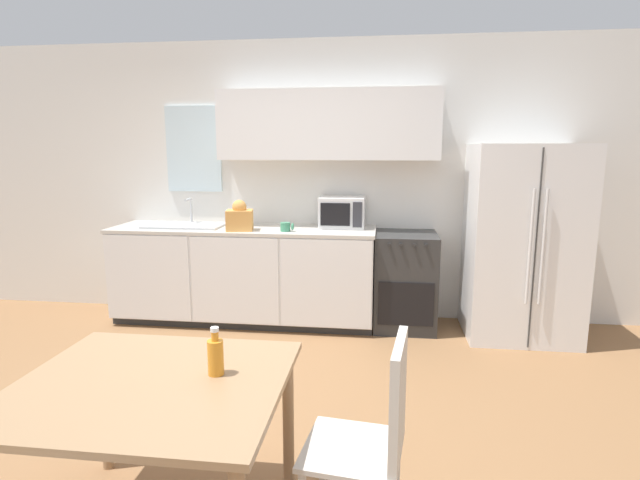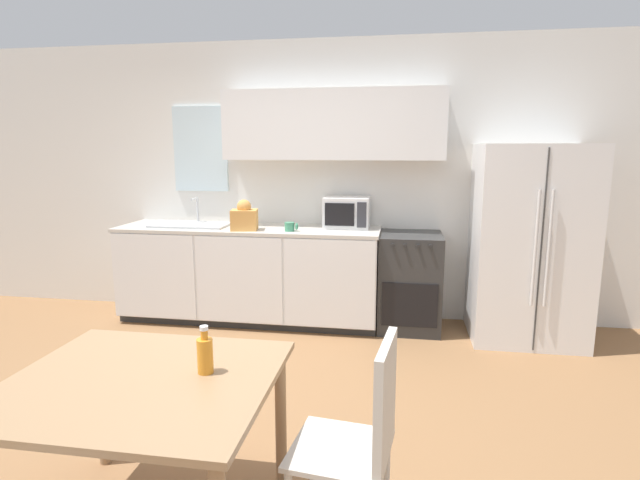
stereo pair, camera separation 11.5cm
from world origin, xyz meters
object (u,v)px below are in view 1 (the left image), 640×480
dining_chair_side (376,431)px  drink_bottle (216,356)px  coffee_mug (286,227)px  dining_table (152,402)px  oven_range (405,281)px  refrigerator (523,242)px  microwave (342,212)px

dining_chair_side → drink_bottle: 0.73m
coffee_mug → dining_table: coffee_mug is taller
dining_chair_side → drink_bottle: drink_bottle is taller
oven_range → refrigerator: (1.01, -0.08, 0.41)m
oven_range → coffee_mug: bearing=-169.9°
microwave → coffee_mug: size_ratio=3.41×
dining_chair_side → refrigerator: bearing=-18.2°
microwave → dining_chair_side: 2.90m
dining_chair_side → drink_bottle: size_ratio=4.46×
oven_range → coffee_mug: (-1.09, -0.19, 0.52)m
dining_table → oven_range: bearing=67.6°
coffee_mug → dining_chair_side: bearing=-71.2°
refrigerator → dining_chair_side: (-1.24, -2.65, -0.32)m
coffee_mug → oven_range: bearing=10.1°
drink_bottle → coffee_mug: bearing=94.2°
refrigerator → microwave: 1.64m
refrigerator → dining_table: refrigerator is taller
coffee_mug → dining_chair_side: size_ratio=0.13×
coffee_mug → dining_chair_side: 2.71m
refrigerator → microwave: size_ratio=4.03×
microwave → drink_bottle: bearing=-96.2°
dining_table → drink_bottle: 0.32m
oven_range → drink_bottle: drink_bottle is taller
refrigerator → drink_bottle: size_ratio=8.21×
dining_table → refrigerator: bearing=51.4°
dining_table → drink_bottle: drink_bottle is taller
microwave → drink_bottle: size_ratio=2.04×
refrigerator → dining_table: 3.48m
microwave → refrigerator: bearing=-6.3°
oven_range → microwave: microwave is taller
dining_table → dining_chair_side: dining_chair_side is taller
drink_bottle → dining_table: bearing=-159.4°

